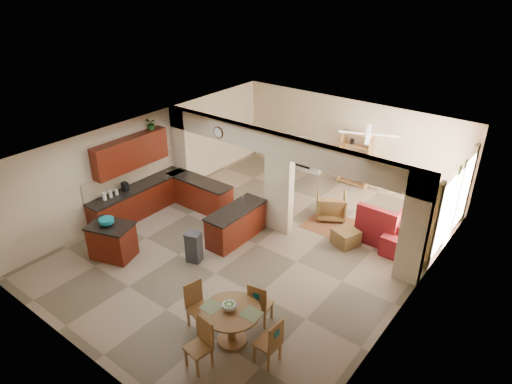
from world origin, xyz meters
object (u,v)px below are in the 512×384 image
Objects in this scene: kitchen_island at (112,241)px; sofa at (419,226)px; dining_table at (231,321)px; armchair at (331,206)px.

kitchen_island reaches higher than sofa.
sofa is (5.83, 5.50, -0.06)m from kitchen_island.
dining_table is at bearing -23.38° from kitchen_island.
sofa is (1.58, 5.88, -0.12)m from dining_table.
kitchen_island is 1.08× the size of dining_table.
sofa reaches higher than dining_table.
sofa is 2.48m from armchair.
armchair is at bearing 99.63° from sofa.
sofa is at bearing 158.56° from armchair.
kitchen_island is 6.12m from armchair.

